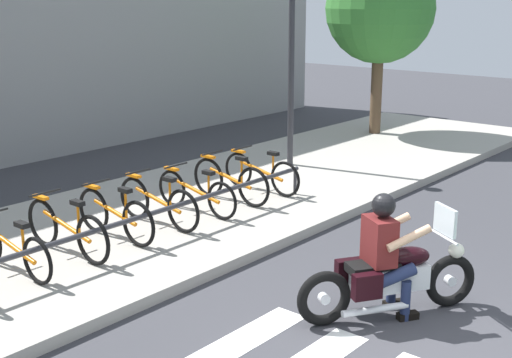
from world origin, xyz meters
TOP-DOWN VIEW (x-y plane):
  - ground_plane at (0.00, 0.00)m, footprint 48.00×48.00m
  - sidewalk at (0.00, 5.13)m, footprint 24.00×4.40m
  - motorcycle at (0.63, 0.73)m, footprint 1.92×1.26m
  - rider at (0.57, 0.78)m, footprint 0.77×0.72m
  - bicycle_1 at (-1.61, 4.71)m, footprint 0.48×1.68m
  - bicycle_2 at (-0.81, 4.71)m, footprint 0.48×1.76m
  - bicycle_3 at (-0.01, 4.71)m, footprint 0.48×1.63m
  - bicycle_4 at (0.79, 4.71)m, footprint 0.48×1.70m
  - bicycle_5 at (1.58, 4.71)m, footprint 0.48×1.69m
  - bicycle_6 at (2.38, 4.71)m, footprint 0.48×1.66m
  - bicycle_7 at (3.18, 4.71)m, footprint 0.48×1.67m
  - bike_rack at (0.39, 4.16)m, footprint 6.18×0.07m
  - street_lamp at (5.09, 5.53)m, footprint 0.28×0.28m
  - tree_near_rack at (9.08, 5.93)m, footprint 2.61×2.61m

SIDE VIEW (x-z plane):
  - ground_plane at x=0.00m, z-range 0.00..0.00m
  - sidewalk at x=0.00m, z-range 0.00..0.15m
  - motorcycle at x=0.63m, z-range -0.15..1.06m
  - bicycle_1 at x=-1.61m, z-range 0.12..0.84m
  - bicycle_5 at x=1.58m, z-range 0.12..0.85m
  - bicycle_7 at x=3.18m, z-range 0.12..0.87m
  - bicycle_4 at x=0.79m, z-range 0.12..0.90m
  - bicycle_3 at x=-0.01m, z-range 0.11..0.90m
  - bicycle_6 at x=2.38m, z-range 0.11..0.91m
  - bicycle_2 at x=-0.81m, z-range 0.11..0.91m
  - bike_rack at x=0.39m, z-range 0.34..0.82m
  - rider at x=0.57m, z-range 0.10..1.54m
  - street_lamp at x=5.09m, z-range 0.45..4.48m
  - tree_near_rack at x=9.08m, z-range 0.91..5.38m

